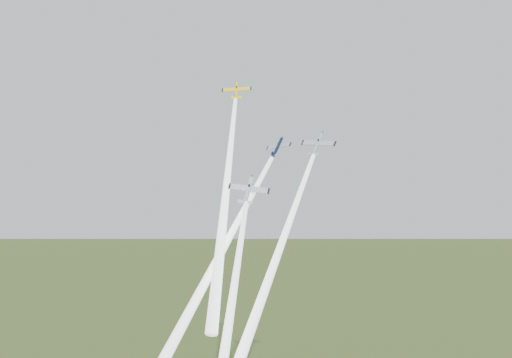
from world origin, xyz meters
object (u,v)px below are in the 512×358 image
plane_silver_low (248,190)px  plane_silver_right (317,144)px  plane_navy (278,147)px  plane_yellow (236,90)px

plane_silver_low → plane_silver_right: bearing=41.0°
plane_navy → plane_silver_low: bearing=-87.6°
plane_yellow → plane_navy: size_ratio=1.07×
plane_navy → plane_silver_low: (-2.61, -10.06, -9.41)m
plane_silver_right → plane_silver_low: 20.52m
plane_silver_low → plane_navy: bearing=61.7°
plane_yellow → plane_navy: (13.82, -8.10, -14.37)m
plane_yellow → plane_silver_low: size_ratio=0.83×
plane_navy → plane_silver_right: (7.71, 4.54, 0.65)m
plane_yellow → plane_silver_low: plane_yellow is taller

